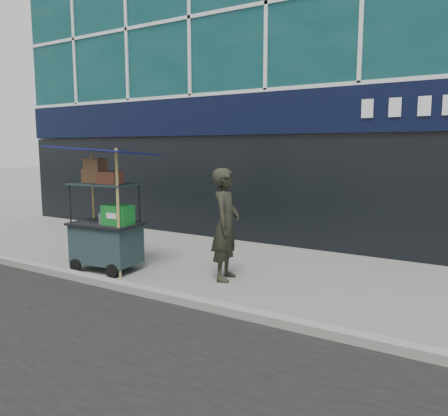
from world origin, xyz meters
The scene contains 5 objects.
ground centered at (0.00, 0.00, 0.00)m, with size 80.00×80.00×0.00m, color slate.
curb centered at (0.00, -0.20, 0.06)m, with size 80.00×0.18×0.12m, color gray.
building centered at (0.00, 6.95, 6.02)m, with size 16.00×6.20×12.00m.
vendor_cart centered at (-1.42, 0.49, 0.77)m, with size 1.73×1.29×2.20m.
vendor_man centered at (0.66, 1.11, 0.92)m, with size 0.67×0.44×1.83m, color black.
Camera 1 is at (4.26, -4.89, 2.15)m, focal length 35.00 mm.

